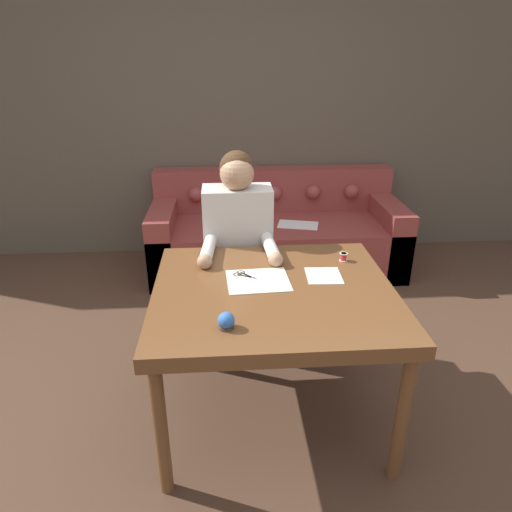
{
  "coord_description": "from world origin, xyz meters",
  "views": [
    {
      "loc": [
        -0.11,
        -1.9,
        1.78
      ],
      "look_at": [
        0.04,
        0.17,
        0.85
      ],
      "focal_mm": 32.0,
      "sensor_mm": 36.0,
      "label": 1
    }
  ],
  "objects_px": {
    "couch": "(276,234)",
    "scissors": "(247,276)",
    "thread_spool": "(344,257)",
    "dining_table": "(273,301)",
    "pin_cushion": "(226,321)",
    "person": "(238,254)"
  },
  "relations": [
    {
      "from": "scissors",
      "to": "pin_cushion",
      "type": "xyz_separation_m",
      "value": [
        -0.11,
        -0.46,
        0.03
      ]
    },
    {
      "from": "pin_cushion",
      "to": "thread_spool",
      "type": "bearing_deg",
      "value": 43.81
    },
    {
      "from": "dining_table",
      "to": "scissors",
      "type": "xyz_separation_m",
      "value": [
        -0.12,
        0.13,
        0.08
      ]
    },
    {
      "from": "couch",
      "to": "pin_cushion",
      "type": "distance_m",
      "value": 2.26
    },
    {
      "from": "thread_spool",
      "to": "dining_table",
      "type": "bearing_deg",
      "value": -145.38
    },
    {
      "from": "scissors",
      "to": "thread_spool",
      "type": "height_order",
      "value": "thread_spool"
    },
    {
      "from": "dining_table",
      "to": "scissors",
      "type": "relative_size",
      "value": 5.52
    },
    {
      "from": "scissors",
      "to": "thread_spool",
      "type": "xyz_separation_m",
      "value": [
        0.53,
        0.15,
        0.02
      ]
    },
    {
      "from": "scissors",
      "to": "pin_cushion",
      "type": "height_order",
      "value": "pin_cushion"
    },
    {
      "from": "person",
      "to": "scissors",
      "type": "height_order",
      "value": "person"
    },
    {
      "from": "couch",
      "to": "scissors",
      "type": "bearing_deg",
      "value": -101.31
    },
    {
      "from": "scissors",
      "to": "person",
      "type": "bearing_deg",
      "value": 93.07
    },
    {
      "from": "dining_table",
      "to": "pin_cushion",
      "type": "height_order",
      "value": "pin_cushion"
    },
    {
      "from": "person",
      "to": "scissors",
      "type": "bearing_deg",
      "value": -86.93
    },
    {
      "from": "dining_table",
      "to": "thread_spool",
      "type": "relative_size",
      "value": 25.53
    },
    {
      "from": "couch",
      "to": "scissors",
      "type": "xyz_separation_m",
      "value": [
        -0.34,
        -1.71,
        0.46
      ]
    },
    {
      "from": "couch",
      "to": "person",
      "type": "distance_m",
      "value": 1.29
    },
    {
      "from": "scissors",
      "to": "dining_table",
      "type": "bearing_deg",
      "value": -46.72
    },
    {
      "from": "couch",
      "to": "scissors",
      "type": "relative_size",
      "value": 10.26
    },
    {
      "from": "dining_table",
      "to": "thread_spool",
      "type": "bearing_deg",
      "value": 34.62
    },
    {
      "from": "couch",
      "to": "thread_spool",
      "type": "height_order",
      "value": "couch"
    },
    {
      "from": "person",
      "to": "pin_cushion",
      "type": "relative_size",
      "value": 17.79
    }
  ]
}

